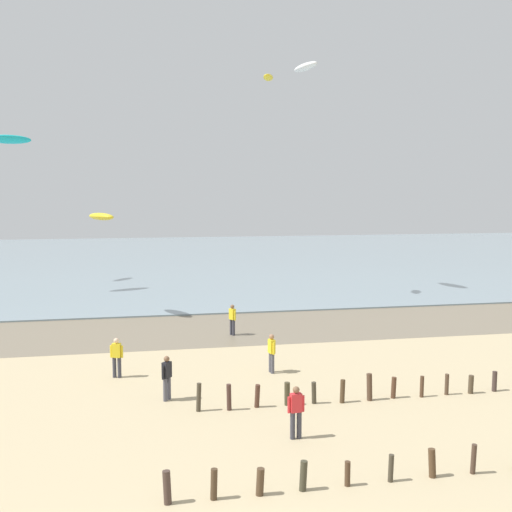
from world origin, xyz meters
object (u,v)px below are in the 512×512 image
at_px(person_nearest_camera, 117,356).
at_px(kite_aloft_0, 306,67).
at_px(kite_aloft_1, 268,77).
at_px(person_left_flank, 232,319).
at_px(kite_aloft_5, 101,217).
at_px(kite_aloft_6, 9,139).
at_px(person_by_waterline, 167,377).
at_px(person_far_down_beach, 272,352).
at_px(person_mid_beach, 296,411).

height_order(person_nearest_camera, kite_aloft_0, kite_aloft_0).
bearing_deg(kite_aloft_1, person_left_flank, -177.11).
bearing_deg(kite_aloft_5, person_nearest_camera, -23.76).
distance_m(person_nearest_camera, kite_aloft_6, 27.58).
relative_size(person_nearest_camera, kite_aloft_1, 0.88).
bearing_deg(kite_aloft_0, kite_aloft_5, 105.09).
relative_size(person_by_waterline, person_left_flank, 1.00).
relative_size(person_nearest_camera, person_left_flank, 1.00).
distance_m(kite_aloft_1, kite_aloft_5, 16.05).
distance_m(kite_aloft_5, kite_aloft_6, 13.91).
distance_m(person_by_waterline, kite_aloft_1, 27.81).
distance_m(person_far_down_beach, kite_aloft_0, 28.09).
xyz_separation_m(person_nearest_camera, person_far_down_beach, (6.60, -0.58, 0.00)).
bearing_deg(person_nearest_camera, person_far_down_beach, -5.01).
bearing_deg(person_by_waterline, person_far_down_beach, 30.54).
distance_m(person_far_down_beach, kite_aloft_6, 30.71).
relative_size(person_nearest_camera, kite_aloft_5, 0.60).
xyz_separation_m(kite_aloft_5, kite_aloft_6, (-7.22, 10.52, 5.52)).
height_order(person_nearest_camera, person_by_waterline, same).
bearing_deg(kite_aloft_5, kite_aloft_6, -174.36).
distance_m(person_nearest_camera, kite_aloft_1, 26.04).
distance_m(kite_aloft_0, kite_aloft_6, 23.33).
relative_size(person_nearest_camera, person_far_down_beach, 1.00).
xyz_separation_m(person_nearest_camera, kite_aloft_6, (-8.40, 23.87, 10.97)).
relative_size(person_far_down_beach, kite_aloft_1, 0.88).
xyz_separation_m(person_mid_beach, kite_aloft_6, (-14.18, 31.69, 10.97)).
bearing_deg(kite_aloft_1, kite_aloft_5, 137.21).
bearing_deg(person_left_flank, person_nearest_camera, -131.54).
bearing_deg(person_left_flank, person_mid_beach, -91.03).
relative_size(person_by_waterline, kite_aloft_1, 0.88).
xyz_separation_m(kite_aloft_0, kite_aloft_5, (-15.22, -7.47, -11.15)).
height_order(person_mid_beach, kite_aloft_0, kite_aloft_0).
bearing_deg(person_mid_beach, person_left_flank, 88.97).
bearing_deg(kite_aloft_5, person_by_waterline, -18.22).
bearing_deg(kite_aloft_0, kite_aloft_6, 71.19).
xyz_separation_m(kite_aloft_0, kite_aloft_6, (-22.44, 3.05, -5.63)).
distance_m(person_by_waterline, kite_aloft_6, 31.10).
height_order(person_mid_beach, kite_aloft_6, kite_aloft_6).
height_order(person_by_waterline, kite_aloft_5, kite_aloft_5).
distance_m(person_far_down_beach, kite_aloft_5, 16.86).
bearing_deg(kite_aloft_5, person_left_flank, 19.05).
bearing_deg(person_nearest_camera, kite_aloft_0, 56.01).
bearing_deg(person_mid_beach, kite_aloft_5, 108.20).
bearing_deg(person_by_waterline, person_nearest_camera, 120.22).
relative_size(kite_aloft_0, kite_aloft_1, 1.74).
distance_m(person_by_waterline, kite_aloft_5, 17.82).
xyz_separation_m(person_mid_beach, person_left_flank, (0.26, 14.63, 0.00)).
height_order(person_nearest_camera, person_left_flank, same).
bearing_deg(kite_aloft_5, kite_aloft_0, 87.35).
bearing_deg(person_mid_beach, person_far_down_beach, 83.51).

